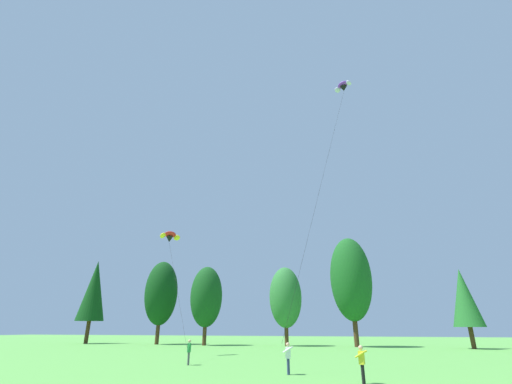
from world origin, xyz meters
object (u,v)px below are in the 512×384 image
Objects in this scene: kite_flyer_far at (362,361)px; parafoil_kite_mid_purple at (343,87)px; kite_flyer_near at (189,350)px; kite_flyer_mid at (288,355)px; parafoil_kite_high_red_yellow at (170,237)px.

parafoil_kite_mid_purple is at bearing 86.43° from kite_flyer_far.
kite_flyer_near and kite_flyer_far have the same top height.
kite_flyer_mid is at bearing -24.01° from kite_flyer_near.
parafoil_kite_high_red_yellow is at bearing 171.50° from parafoil_kite_mid_purple.
kite_flyer_mid is at bearing -119.62° from parafoil_kite_mid_purple.
parafoil_kite_high_red_yellow is 0.46× the size of parafoil_kite_mid_purple.
parafoil_kite_mid_purple is at bearing 21.04° from kite_flyer_near.
kite_flyer_near is at bearing 153.10° from kite_flyer_far.
kite_flyer_near is 13.47m from kite_flyer_far.
kite_flyer_mid is 4.84m from kite_flyer_far.
kite_flyer_near is 0.15× the size of parafoil_kite_high_red_yellow.
parafoil_kite_mid_purple is (4.78, 8.41, 23.96)m from kite_flyer_mid.
kite_flyer_mid is 0.07× the size of parafoil_kite_mid_purple.
kite_flyer_near is at bearing -49.11° from parafoil_kite_high_red_yellow.
parafoil_kite_high_red_yellow is 23.75m from parafoil_kite_mid_purple.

